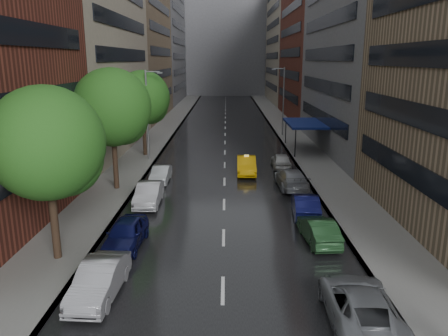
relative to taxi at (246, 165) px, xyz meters
The scene contains 15 objects.
road 25.39m from the taxi, 94.49° to the left, with size 14.00×140.00×0.01m, color black.
sidewalk_left 27.59m from the taxi, 113.48° to the left, with size 4.00×140.00×0.15m, color gray.
sidewalk_right 26.26m from the taxi, 74.51° to the left, with size 4.00×140.00×0.15m, color gray.
buildings_left 41.00m from the taxi, 116.49° to the left, with size 8.00×108.00×38.00m.
buildings_right 37.36m from the taxi, 67.87° to the left, with size 8.05×109.10×36.00m.
building_far 94.55m from the taxi, 91.22° to the left, with size 40.00×14.00×32.00m, color slate.
tree_near 21.28m from the taxi, 120.94° to the right, with size 5.65×5.65×9.01m.
tree_mid 13.08m from the taxi, 154.39° to the right, with size 6.01×6.01×9.58m.
tree_far 14.09m from the taxi, 144.55° to the left, with size 5.70×5.70×9.09m.
taxi is the anchor object (origin of this frame).
parked_cars_left 15.13m from the taxi, 119.23° to the right, with size 2.07×22.88×1.58m.
parked_cars_right 12.35m from the taxi, 73.96° to the right, with size 2.83×30.42×1.57m.
street_lamp_left 11.79m from the taxi, 151.39° to the left, with size 1.74×0.22×9.00m.
street_lamp_right 21.48m from the taxi, 74.23° to the left, with size 1.74×0.22×9.00m.
awning 12.67m from the taxi, 55.80° to the left, with size 4.00×8.00×3.12m.
Camera 1 is at (0.14, -13.78, 10.15)m, focal length 35.00 mm.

